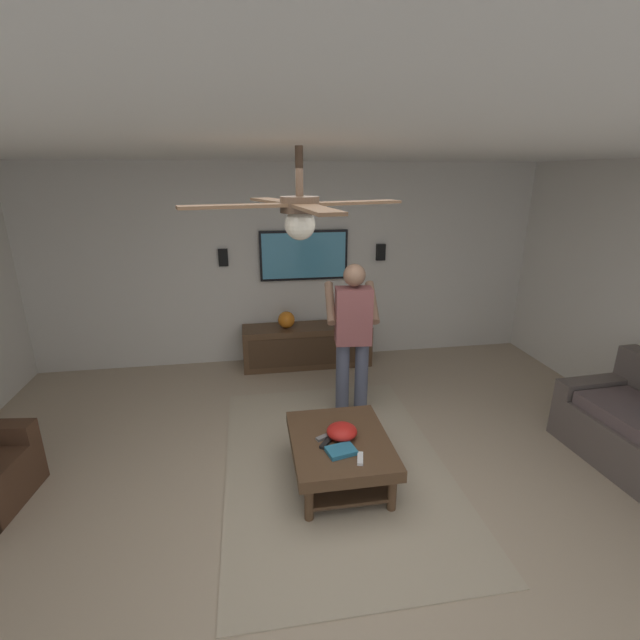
# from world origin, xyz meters

# --- Properties ---
(ground_plane) EXTENTS (8.03, 8.03, 0.00)m
(ground_plane) POSITION_xyz_m (0.00, 0.00, 0.00)
(ground_plane) COLOR tan
(wall_back_tv) EXTENTS (0.10, 6.89, 2.62)m
(wall_back_tv) POSITION_xyz_m (3.15, 0.00, 1.31)
(wall_back_tv) COLOR silver
(wall_back_tv) RESTS_ON ground
(ceiling_slab) EXTENTS (6.40, 6.89, 0.10)m
(ceiling_slab) POSITION_xyz_m (0.00, 0.00, 2.67)
(ceiling_slab) COLOR white
(area_rug) EXTENTS (2.86, 1.91, 0.01)m
(area_rug) POSITION_xyz_m (0.60, -0.11, 0.01)
(area_rug) COLOR tan
(area_rug) RESTS_ON ground
(coffee_table) EXTENTS (1.00, 0.80, 0.40)m
(coffee_table) POSITION_xyz_m (0.40, -0.11, 0.30)
(coffee_table) COLOR #513823
(coffee_table) RESTS_ON ground
(media_console) EXTENTS (0.45, 1.70, 0.55)m
(media_console) POSITION_xyz_m (2.82, -0.16, 0.28)
(media_console) COLOR #513823
(media_console) RESTS_ON ground
(tv) EXTENTS (0.05, 1.16, 0.65)m
(tv) POSITION_xyz_m (3.06, -0.16, 1.45)
(tv) COLOR black
(person_standing) EXTENTS (0.57, 0.57, 1.64)m
(person_standing) POSITION_xyz_m (1.46, -0.45, 0.93)
(person_standing) COLOR #4C5166
(person_standing) RESTS_ON ground
(bowl) EXTENTS (0.25, 0.25, 0.11)m
(bowl) POSITION_xyz_m (0.41, -0.12, 0.46)
(bowl) COLOR red
(bowl) RESTS_ON coffee_table
(remote_white) EXTENTS (0.16, 0.08, 0.02)m
(remote_white) POSITION_xyz_m (0.09, -0.20, 0.41)
(remote_white) COLOR white
(remote_white) RESTS_ON coffee_table
(remote_black) EXTENTS (0.15, 0.12, 0.02)m
(remote_black) POSITION_xyz_m (0.33, 0.02, 0.41)
(remote_black) COLOR black
(remote_black) RESTS_ON coffee_table
(remote_grey) EXTENTS (0.11, 0.15, 0.02)m
(remote_grey) POSITION_xyz_m (0.42, 0.02, 0.41)
(remote_grey) COLOR slate
(remote_grey) RESTS_ON coffee_table
(book) EXTENTS (0.21, 0.25, 0.04)m
(book) POSITION_xyz_m (0.20, -0.07, 0.42)
(book) COLOR teal
(book) RESTS_ON coffee_table
(vase_round) EXTENTS (0.22, 0.22, 0.22)m
(vase_round) POSITION_xyz_m (2.80, 0.11, 0.66)
(vase_round) COLOR orange
(vase_round) RESTS_ON media_console
(wall_speaker_left) EXTENTS (0.06, 0.12, 0.22)m
(wall_speaker_left) POSITION_xyz_m (3.07, -1.21, 1.46)
(wall_speaker_left) COLOR black
(wall_speaker_right) EXTENTS (0.06, 0.12, 0.22)m
(wall_speaker_right) POSITION_xyz_m (3.07, 0.88, 1.45)
(wall_speaker_right) COLOR black
(ceiling_fan) EXTENTS (1.19, 1.19, 0.46)m
(ceiling_fan) POSITION_xyz_m (-0.39, 0.30, 2.29)
(ceiling_fan) COLOR #4C3828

